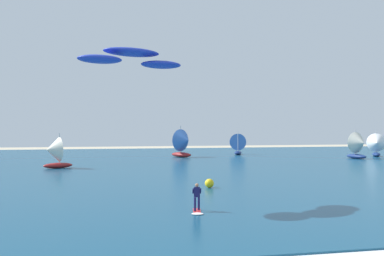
% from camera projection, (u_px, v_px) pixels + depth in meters
% --- Properties ---
extents(ocean, '(160.00, 90.00, 0.10)m').
position_uv_depth(ocean, '(142.00, 164.00, 60.86)').
color(ocean, navy).
rests_on(ocean, ground).
extents(kitesurfer, '(0.92, 2.02, 1.67)m').
position_uv_depth(kitesurfer, '(197.00, 202.00, 25.74)').
color(kitesurfer, red).
rests_on(kitesurfer, ocean).
extents(kite, '(7.47, 4.66, 1.08)m').
position_uv_depth(kite, '(132.00, 58.00, 28.06)').
color(kite, '#1E33B2').
extents(sailboat_anchored_offshore, '(3.74, 4.29, 4.86)m').
position_uv_depth(sailboat_anchored_offshore, '(359.00, 145.00, 69.99)').
color(sailboat_anchored_offshore, navy).
rests_on(sailboat_anchored_offshore, ocean).
extents(sailboat_far_left, '(4.45, 4.84, 5.37)m').
position_uv_depth(sailboat_far_left, '(184.00, 143.00, 73.69)').
color(sailboat_far_left, maroon).
rests_on(sailboat_far_left, ocean).
extents(sailboat_trailing, '(3.51, 3.93, 4.41)m').
position_uv_depth(sailboat_trailing, '(238.00, 144.00, 81.75)').
color(sailboat_trailing, navy).
rests_on(sailboat_trailing, ocean).
extents(sailboat_center_horizon, '(3.66, 4.09, 4.55)m').
position_uv_depth(sailboat_center_horizon, '(377.00, 145.00, 75.69)').
color(sailboat_center_horizon, navy).
rests_on(sailboat_center_horizon, ocean).
extents(sailboat_near_shore, '(3.84, 3.43, 4.32)m').
position_uv_depth(sailboat_near_shore, '(54.00, 152.00, 53.40)').
color(sailboat_near_shore, maroon).
rests_on(sailboat_near_shore, ocean).
extents(marker_buoy, '(0.75, 0.75, 0.75)m').
position_uv_depth(marker_buoy, '(209.00, 183.00, 36.10)').
color(marker_buoy, yellow).
rests_on(marker_buoy, ocean).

